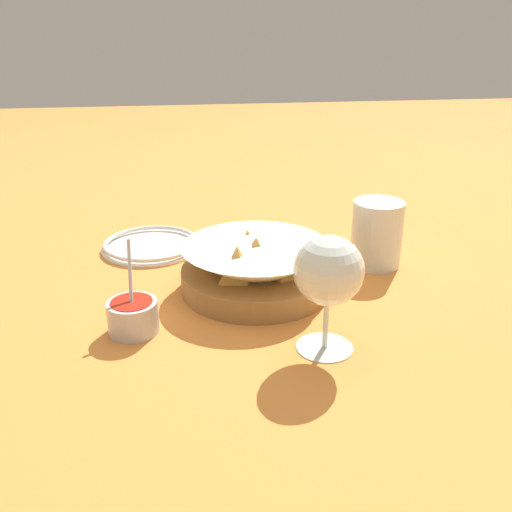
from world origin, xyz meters
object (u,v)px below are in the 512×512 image
object	(u,v)px
food_basket	(255,269)
beer_mug	(376,235)
side_plate	(151,245)
sauce_cup	(133,315)
wine_glass	(328,274)

from	to	relation	value
food_basket	beer_mug	bearing A→B (deg)	-72.41
beer_mug	side_plate	xyz separation A→B (m)	(0.13, 0.38, -0.04)
sauce_cup	side_plate	world-z (taller)	sauce_cup
side_plate	food_basket	bearing A→B (deg)	-139.66
sauce_cup	side_plate	xyz separation A→B (m)	(0.30, -0.02, -0.02)
sauce_cup	side_plate	size ratio (longest dim) A/B	0.67
wine_glass	side_plate	bearing A→B (deg)	31.31
wine_glass	side_plate	size ratio (longest dim) A/B	0.85
sauce_cup	wine_glass	bearing A→B (deg)	-107.57
beer_mug	side_plate	bearing A→B (deg)	71.88
sauce_cup	food_basket	bearing A→B (deg)	-59.73
sauce_cup	wine_glass	xyz separation A→B (m)	(-0.08, -0.25, 0.08)
sauce_cup	side_plate	distance (m)	0.30
food_basket	sauce_cup	distance (m)	0.21
food_basket	side_plate	xyz separation A→B (m)	(0.19, 0.17, -0.03)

